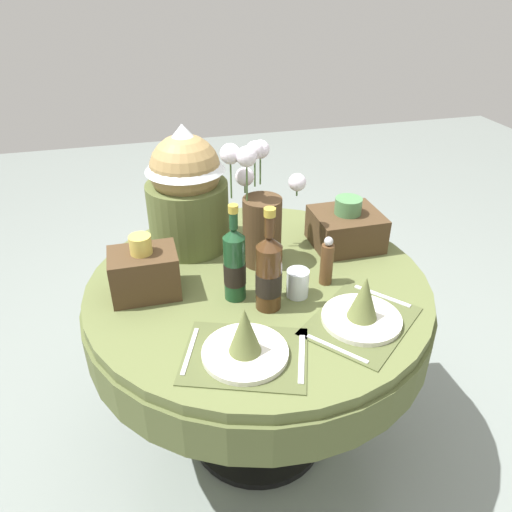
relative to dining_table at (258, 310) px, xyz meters
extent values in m
plane|color=gray|center=(0.00, 0.00, -0.64)|extent=(8.00, 8.00, 0.00)
cylinder|color=#5B6638|center=(0.00, 0.00, 0.11)|extent=(1.16, 1.16, 0.04)
cylinder|color=#545D33|center=(0.00, 0.00, 0.01)|extent=(1.18, 1.18, 0.15)
cylinder|color=black|center=(0.00, 0.00, -0.26)|extent=(0.12, 0.12, 0.70)
cylinder|color=black|center=(0.00, 0.00, -0.63)|extent=(0.54, 0.54, 0.03)
cube|color=#4E562F|center=(-0.13, -0.35, 0.13)|extent=(0.41, 0.36, 0.00)
cylinder|color=silver|center=(-0.13, -0.35, 0.14)|extent=(0.24, 0.24, 0.02)
cone|color=#606B38|center=(-0.13, -0.35, 0.22)|extent=(0.09, 0.09, 0.14)
cube|color=silver|center=(-0.28, -0.30, 0.13)|extent=(0.08, 0.18, 0.00)
cube|color=silver|center=(0.01, -0.41, 0.13)|extent=(0.08, 0.18, 0.00)
cube|color=#4E562F|center=(0.24, -0.30, 0.13)|extent=(0.43, 0.42, 0.00)
cylinder|color=silver|center=(0.24, -0.30, 0.14)|extent=(0.24, 0.24, 0.02)
cone|color=#606B38|center=(0.24, -0.30, 0.22)|extent=(0.09, 0.09, 0.14)
cube|color=silver|center=(0.12, -0.39, 0.13)|extent=(0.13, 0.15, 0.00)
cube|color=silver|center=(0.36, -0.20, 0.13)|extent=(0.13, 0.16, 0.00)
cylinder|color=#47331E|center=(0.04, 0.11, 0.25)|extent=(0.14, 0.14, 0.25)
sphere|color=silver|center=(-0.05, 0.15, 0.53)|extent=(0.07, 0.07, 0.07)
cylinder|color=#4C7038|center=(-0.05, 0.15, 0.44)|extent=(0.01, 0.01, 0.13)
sphere|color=silver|center=(-0.01, 0.11, 0.53)|extent=(0.07, 0.07, 0.07)
cylinder|color=#4C7038|center=(-0.01, 0.11, 0.44)|extent=(0.01, 0.01, 0.13)
sphere|color=silver|center=(0.07, 0.24, 0.50)|extent=(0.06, 0.06, 0.06)
cylinder|color=#4C7038|center=(0.07, 0.24, 0.43)|extent=(0.01, 0.01, 0.11)
sphere|color=silver|center=(0.16, 0.11, 0.42)|extent=(0.06, 0.06, 0.06)
cylinder|color=#4C7038|center=(0.16, 0.11, 0.39)|extent=(0.01, 0.01, 0.03)
sphere|color=silver|center=(0.00, 0.18, 0.43)|extent=(0.06, 0.06, 0.06)
cylinder|color=#4C7038|center=(0.00, 0.18, 0.39)|extent=(0.01, 0.01, 0.04)
sphere|color=silver|center=(0.05, 0.22, 0.51)|extent=(0.06, 0.06, 0.06)
cylinder|color=#4C7038|center=(0.05, 0.22, 0.43)|extent=(0.01, 0.01, 0.11)
cylinder|color=#194223|center=(-0.10, -0.07, 0.23)|extent=(0.07, 0.07, 0.22)
cylinder|color=black|center=(-0.10, -0.07, 0.22)|extent=(0.07, 0.07, 0.07)
cone|color=#194223|center=(-0.10, -0.07, 0.36)|extent=(0.07, 0.07, 0.03)
cylinder|color=#194223|center=(-0.10, -0.07, 0.41)|extent=(0.03, 0.03, 0.08)
cylinder|color=#B29933|center=(-0.10, -0.07, 0.44)|extent=(0.03, 0.03, 0.02)
cylinder|color=#422814|center=(-0.01, -0.15, 0.23)|extent=(0.08, 0.08, 0.22)
cylinder|color=black|center=(-0.01, -0.15, 0.22)|extent=(0.08, 0.08, 0.07)
cone|color=#422814|center=(-0.01, -0.15, 0.36)|extent=(0.08, 0.08, 0.04)
cylinder|color=#422814|center=(-0.01, -0.15, 0.42)|extent=(0.03, 0.03, 0.09)
cylinder|color=#B29933|center=(-0.01, -0.15, 0.45)|extent=(0.03, 0.03, 0.02)
cylinder|color=silver|center=(0.10, -0.11, 0.17)|extent=(0.07, 0.07, 0.09)
cylinder|color=brown|center=(0.22, -0.07, 0.20)|extent=(0.04, 0.04, 0.15)
sphere|color=#B7B7BC|center=(0.22, -0.07, 0.29)|extent=(0.03, 0.03, 0.03)
cylinder|color=#566033|center=(-0.19, 0.31, 0.25)|extent=(0.30, 0.30, 0.25)
sphere|color=#9E7F4C|center=(-0.19, 0.31, 0.43)|extent=(0.25, 0.25, 0.25)
cone|color=silver|center=(-0.19, 0.31, 0.51)|extent=(0.28, 0.28, 0.16)
cube|color=#47331E|center=(-0.37, 0.02, 0.20)|extent=(0.21, 0.15, 0.15)
cylinder|color=gold|center=(-0.37, 0.02, 0.31)|extent=(0.07, 0.07, 0.06)
cube|color=#47331E|center=(0.38, 0.16, 0.19)|extent=(0.25, 0.22, 0.13)
cylinder|color=#4C7F4C|center=(0.38, 0.16, 0.29)|extent=(0.10, 0.10, 0.06)
camera|label=1|loc=(-0.36, -1.34, 1.06)|focal=34.53mm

